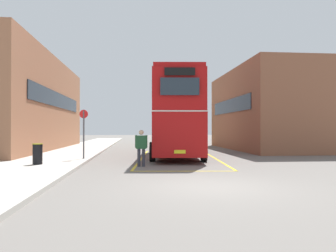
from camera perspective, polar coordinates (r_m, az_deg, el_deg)
name	(u,v)px	position (r m, az deg, el deg)	size (l,w,h in m)	color
ground_plane	(166,152)	(23.89, -0.40, -4.52)	(135.60, 135.60, 0.00)	#66605B
sidewalk_left	(80,149)	(26.56, -15.02, -3.95)	(4.00, 57.60, 0.14)	#B2ADA3
brick_building_left	(20,105)	(27.34, -24.34, 3.41)	(5.74, 18.96, 7.04)	#9E6647
depot_building_right	(269,110)	(28.38, 17.13, 2.64)	(6.65, 13.25, 6.44)	brown
double_decker_bus	(176,115)	(19.74, 1.43, 1.94)	(3.49, 9.91, 4.75)	black
single_deck_bus	(172,129)	(38.91, 0.75, -0.56)	(3.39, 9.41, 3.02)	black
pedestrian_boarding	(141,146)	(14.59, -4.67, -3.41)	(0.55, 0.24, 1.62)	#2D2D38
litter_bin	(38,154)	(15.23, -21.74, -4.52)	(0.43, 0.43, 0.90)	black
bus_stop_sign	(84,129)	(17.37, -14.45, -0.52)	(0.44, 0.10, 2.51)	#4C4C51
bay_marking_yellow	(179,159)	(17.94, 1.90, -5.83)	(5.25, 12.09, 0.01)	gold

